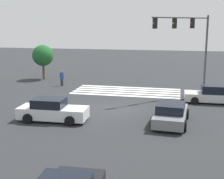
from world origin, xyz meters
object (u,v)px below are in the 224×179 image
object	(u,v)px
car_4	(212,94)
tree_corner_a	(43,56)
car_2	(171,114)
car_3	(52,110)
traffic_signal_mast	(190,37)
pedestrian	(62,77)

from	to	relation	value
car_4	tree_corner_a	world-z (taller)	tree_corner_a
car_2	tree_corner_a	distance (m)	20.65
car_3	tree_corner_a	xyz separation A→B (m)	(7.37, -14.88, 2.08)
traffic_signal_mast	car_4	bearing A→B (deg)	91.04
car_3	tree_corner_a	size ratio (longest dim) A/B	1.16
car_3	pedestrian	bearing A→B (deg)	106.06
traffic_signal_mast	car_4	xyz separation A→B (m)	(-1.97, 1.90, -4.59)
traffic_signal_mast	tree_corner_a	distance (m)	17.46
car_3	pedestrian	size ratio (longest dim) A/B	2.86
tree_corner_a	pedestrian	bearing A→B (deg)	136.45
traffic_signal_mast	car_4	size ratio (longest dim) A/B	1.68
traffic_signal_mast	car_3	bearing A→B (deg)	1.09
car_2	pedestrian	bearing A→B (deg)	51.88
car_4	pedestrian	xyz separation A→B (m)	(14.74, -4.02, 0.22)
car_3	car_4	world-z (taller)	car_3
tree_corner_a	car_3	bearing A→B (deg)	116.36
traffic_signal_mast	tree_corner_a	bearing A→B (deg)	-63.69
car_2	car_3	bearing A→B (deg)	101.50
traffic_signal_mast	tree_corner_a	size ratio (longest dim) A/B	1.78
pedestrian	tree_corner_a	size ratio (longest dim) A/B	0.41
pedestrian	tree_corner_a	distance (m)	5.30
car_3	tree_corner_a	bearing A→B (deg)	114.18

